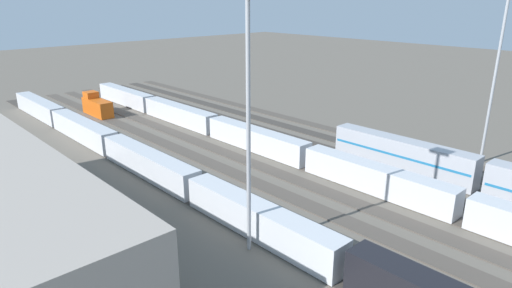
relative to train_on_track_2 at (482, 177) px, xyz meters
name	(u,v)px	position (x,y,z in m)	size (l,w,h in m)	color
ground_plane	(244,146)	(37.73, 10.00, -2.62)	(400.00, 400.00, 0.00)	#60594F
track_bed_0	(315,125)	(37.73, -10.00, -2.56)	(140.00, 2.80, 0.12)	#4C443D
track_bed_1	(299,130)	(37.73, -5.00, -2.56)	(140.00, 2.80, 0.12)	#3D3833
track_bed_2	(282,135)	(37.73, 0.00, -2.56)	(140.00, 2.80, 0.12)	#3D3833
track_bed_3	(264,140)	(37.73, 5.00, -2.56)	(140.00, 2.80, 0.12)	#4C443D
track_bed_4	(244,146)	(37.73, 10.00, -2.56)	(140.00, 2.80, 0.12)	#4C443D
track_bed_5	(223,152)	(37.73, 15.00, -2.56)	(140.00, 2.80, 0.12)	#4C443D
track_bed_6	(200,159)	(37.73, 20.00, -2.56)	(140.00, 2.80, 0.12)	#4C443D
track_bed_7	(175,166)	(37.73, 25.00, -2.56)	(140.00, 2.80, 0.12)	#4C443D
track_bed_8	(147,174)	(37.73, 30.00, -2.56)	(140.00, 2.80, 0.12)	#3D3833
train_on_track_2	(482,177)	(0.00, 0.00, 0.00)	(47.20, 3.06, 5.00)	#A8AAB2
train_on_track_6	(97,106)	(77.38, 20.00, -0.46)	(10.00, 3.00, 5.00)	#D85914
train_on_track_8	(144,161)	(38.26, 30.00, -0.54)	(114.80, 3.00, 4.40)	black
train_on_track_4	(256,139)	(34.50, 10.00, -0.60)	(119.80, 3.00, 3.80)	silver
light_mast_0	(500,49)	(4.90, -12.98, 15.84)	(2.80, 0.70, 29.27)	#9EA0A5
light_mast_1	(248,92)	(11.51, 32.59, 14.60)	(2.80, 0.70, 26.99)	#9EA0A5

